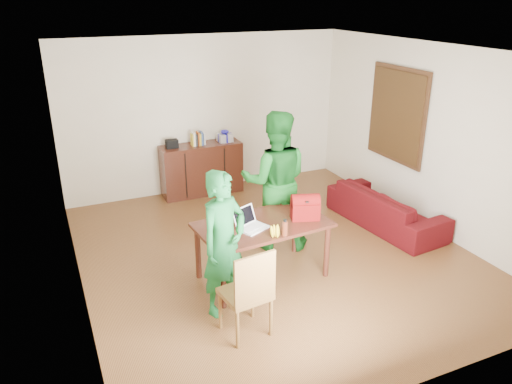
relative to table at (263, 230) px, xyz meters
name	(u,v)px	position (x,y,z in m)	size (l,w,h in m)	color
room	(272,160)	(0.40, 0.61, 0.66)	(5.20, 5.70, 2.90)	#462611
table	(263,230)	(0.00, 0.00, 0.00)	(1.65, 1.01, 0.74)	black
chair	(246,309)	(-0.62, -0.94, -0.35)	(0.51, 0.49, 1.01)	brown
person_near	(224,244)	(-0.67, -0.45, 0.18)	(0.60, 0.40, 1.66)	#16642C
person_far	(275,181)	(0.51, 0.71, 0.31)	(0.94, 0.73, 1.93)	#145C1B
laptop	(254,225)	(-0.16, -0.10, 0.14)	(0.40, 0.35, 0.24)	white
bananas	(275,235)	(-0.02, -0.38, 0.12)	(0.15, 0.10, 0.06)	yellow
bottle	(285,227)	(0.10, -0.39, 0.19)	(0.07, 0.07, 0.20)	#5A2514
red_bag	(305,209)	(0.53, -0.09, 0.22)	(0.34, 0.20, 0.25)	#6A0E07
sofa	(386,208)	(2.34, 0.60, -0.37)	(1.94, 0.76, 0.57)	#3E0810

